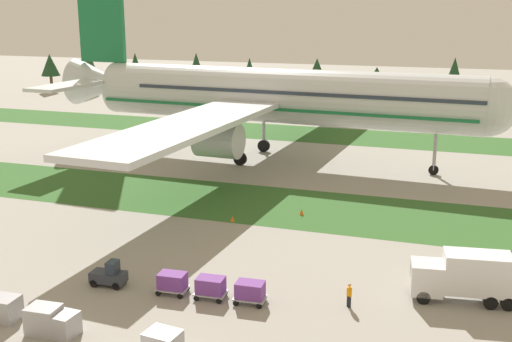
# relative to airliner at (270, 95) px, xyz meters

# --- Properties ---
(grass_strip_near) EXTENTS (320.00, 13.26, 0.01)m
(grass_strip_near) POSITION_rel_airliner_xyz_m (7.38, -19.34, -8.79)
(grass_strip_near) COLOR #336028
(grass_strip_near) RESTS_ON ground
(grass_strip_far) EXTENTS (320.00, 13.26, 0.01)m
(grass_strip_far) POSITION_rel_airliner_xyz_m (7.38, 19.17, -8.79)
(grass_strip_far) COLOR #336028
(grass_strip_far) RESTS_ON ground
(airliner) EXTENTS (61.65, 76.15, 24.53)m
(airliner) POSITION_rel_airliner_xyz_m (0.00, 0.00, 0.00)
(airliner) COLOR silver
(airliner) RESTS_ON ground
(baggage_tug) EXTENTS (2.67, 1.45, 1.97)m
(baggage_tug) POSITION_rel_airliner_xyz_m (0.62, -41.97, -7.98)
(baggage_tug) COLOR #2D333D
(baggage_tug) RESTS_ON ground
(cargo_dolly_lead) EXTENTS (2.28, 1.62, 1.55)m
(cargo_dolly_lead) POSITION_rel_airliner_xyz_m (5.64, -41.68, -7.88)
(cargo_dolly_lead) COLOR #A3A3A8
(cargo_dolly_lead) RESTS_ON ground
(cargo_dolly_second) EXTENTS (2.28, 1.62, 1.55)m
(cargo_dolly_second) POSITION_rel_airliner_xyz_m (8.53, -41.52, -7.88)
(cargo_dolly_second) COLOR #A3A3A8
(cargo_dolly_second) RESTS_ON ground
(cargo_dolly_third) EXTENTS (2.28, 1.62, 1.55)m
(cargo_dolly_third) POSITION_rel_airliner_xyz_m (11.43, -41.35, -7.88)
(cargo_dolly_third) COLOR #A3A3A8
(cargo_dolly_third) RESTS_ON ground
(catering_truck) EXTENTS (7.21, 3.25, 3.58)m
(catering_truck) POSITION_rel_airliner_xyz_m (25.38, -36.30, -6.85)
(catering_truck) COLOR silver
(catering_truck) RESTS_ON ground
(ground_crew_marshaller) EXTENTS (0.41, 0.44, 1.74)m
(ground_crew_marshaller) POSITION_rel_airliner_xyz_m (18.07, -39.76, -7.85)
(ground_crew_marshaller) COLOR black
(ground_crew_marshaller) RESTS_ON ground
(uld_container_0) EXTENTS (2.07, 1.68, 1.59)m
(uld_container_0) POSITION_rel_airliner_xyz_m (-3.19, -48.79, -8.00)
(uld_container_0) COLOR #A3A3A8
(uld_container_0) RESTS_ON ground
(uld_container_1) EXTENTS (2.09, 1.72, 1.50)m
(uld_container_1) POSITION_rel_airliner_xyz_m (1.64, -49.32, -8.05)
(uld_container_1) COLOR #A3A3A8
(uld_container_1) RESTS_ON ground
(uld_container_2) EXTENTS (2.10, 1.72, 1.77)m
(uld_container_2) POSITION_rel_airliner_xyz_m (0.42, -49.38, -7.91)
(uld_container_2) COLOR #A3A3A8
(uld_container_2) RESTS_ON ground
(taxiway_marker_0) EXTENTS (0.44, 0.44, 0.61)m
(taxiway_marker_0) POSITION_rel_airliner_xyz_m (9.98, -21.44, -8.49)
(taxiway_marker_0) COLOR orange
(taxiway_marker_0) RESTS_ON ground
(taxiway_marker_1) EXTENTS (0.44, 0.44, 0.52)m
(taxiway_marker_1) POSITION_rel_airliner_xyz_m (4.13, -25.45, -8.54)
(taxiway_marker_1) COLOR orange
(taxiway_marker_1) RESTS_ON ground
(distant_tree_line) EXTENTS (165.99, 11.47, 11.90)m
(distant_tree_line) POSITION_rel_airliner_xyz_m (16.13, 48.90, -2.11)
(distant_tree_line) COLOR #4C3823
(distant_tree_line) RESTS_ON ground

